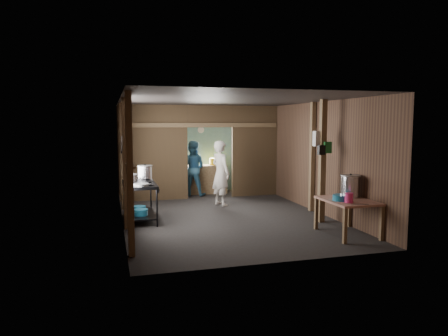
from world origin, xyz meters
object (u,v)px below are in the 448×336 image
object	(u,v)px
gas_range	(140,202)
prep_table	(347,217)
stock_pot	(350,187)
stove_pot_large	(145,173)
yellow_tub	(215,162)
cook	(221,173)
pink_bucket	(349,198)

from	to	relation	value
gas_range	prep_table	world-z (taller)	gas_range
stock_pot	gas_range	bearing A→B (deg)	153.44
prep_table	gas_range	bearing A→B (deg)	149.41
stove_pot_large	yellow_tub	xyz separation A→B (m)	(2.30, 2.57, -0.03)
yellow_tub	stove_pot_large	bearing A→B (deg)	-131.85
gas_range	prep_table	size ratio (longest dim) A/B	1.24
prep_table	stove_pot_large	world-z (taller)	stove_pot_large
gas_range	stove_pot_large	size ratio (longest dim) A/B	4.12
prep_table	cook	bearing A→B (deg)	115.00
stock_pot	pink_bucket	world-z (taller)	stock_pot
prep_table	stock_pot	distance (m)	0.63
stock_pot	cook	size ratio (longest dim) A/B	0.27
stove_pot_large	cook	world-z (taller)	cook
stove_pot_large	prep_table	bearing A→B (deg)	-37.71
pink_bucket	yellow_tub	xyz separation A→B (m)	(-1.09, 5.57, 0.19)
cook	pink_bucket	bearing A→B (deg)	178.88
gas_range	stock_pot	bearing A→B (deg)	-26.56
stock_pot	pink_bucket	bearing A→B (deg)	-123.99
gas_range	stock_pot	distance (m)	4.39
yellow_tub	pink_bucket	bearing A→B (deg)	-78.93
gas_range	yellow_tub	bearing A→B (deg)	51.56
cook	stove_pot_large	bearing A→B (deg)	85.96
yellow_tub	stock_pot	bearing A→B (deg)	-74.20
gas_range	stock_pot	size ratio (longest dim) A/B	3.10
pink_bucket	yellow_tub	bearing A→B (deg)	101.07
pink_bucket	stock_pot	bearing A→B (deg)	56.01
prep_table	pink_bucket	world-z (taller)	pink_bucket
gas_range	pink_bucket	xyz separation A→B (m)	(3.56, -2.46, 0.35)
pink_bucket	cook	distance (m)	3.93
stock_pot	pink_bucket	size ratio (longest dim) A/B	2.53
prep_table	stock_pot	xyz separation A→B (m)	(0.19, 0.24, 0.54)
gas_range	cook	size ratio (longest dim) A/B	0.84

